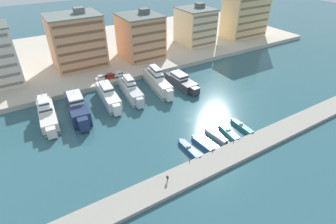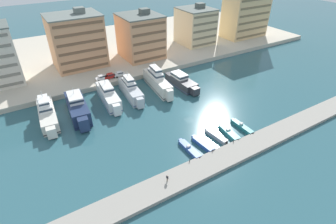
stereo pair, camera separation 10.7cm
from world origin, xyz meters
name	(u,v)px [view 1 (the left image)]	position (x,y,z in m)	size (l,w,h in m)	color
ground_plane	(190,113)	(0.00, 0.00, 0.00)	(400.00, 400.00, 0.00)	#2D5B66
quay_promenade	(112,48)	(0.00, 62.96, 0.83)	(180.00, 70.00, 1.66)	beige
pier_dock	(238,151)	(0.00, -20.20, 0.44)	(120.00, 6.06, 0.87)	#9E998E
yacht_ivory_far_left	(47,113)	(-36.34, 17.77, 2.30)	(5.42, 19.38, 8.15)	silver
yacht_navy_left	(78,108)	(-28.34, 15.68, 2.56)	(6.24, 18.77, 7.94)	navy
yacht_white_mid_left	(108,96)	(-18.12, 18.39, 2.30)	(5.20, 18.68, 7.35)	white
yacht_silver_center_left	(131,90)	(-10.68, 18.08, 2.41)	(5.02, 17.89, 8.20)	silver
yacht_ivory_center	(157,82)	(-0.77, 18.12, 2.83)	(5.30, 19.91, 9.29)	silver
yacht_charcoal_center_right	(181,82)	(7.35, 15.67, 1.78)	(5.19, 16.90, 6.23)	#333338
motorboat_blue_far_left	(190,149)	(-9.64, -13.61, 0.51)	(1.82, 8.26, 1.43)	#33569E
motorboat_blue_left	(203,144)	(-5.65, -13.77, 0.53)	(2.51, 7.56, 1.06)	#33569E
motorboat_grey_mid_left	(216,136)	(-0.82, -13.01, 0.52)	(2.25, 7.55, 1.05)	#9EA3A8
motorboat_teal_center_left	(229,132)	(3.08, -13.45, 0.51)	(2.73, 8.25, 1.36)	teal
motorboat_teal_center	(242,127)	(7.71, -13.54, 0.56)	(1.61, 8.08, 1.60)	teal
car_white_far_left	(101,78)	(-15.90, 31.30, 2.64)	(4.11, 1.94, 1.80)	white
car_red_left	(110,76)	(-12.87, 31.14, 2.64)	(4.14, 2.01, 1.80)	red
car_white_mid_left	(119,74)	(-9.27, 30.84, 2.64)	(4.13, 1.99, 1.80)	white
apartment_block_left	(77,41)	(-18.25, 48.49, 11.37)	(18.89, 15.16, 21.32)	tan
apartment_block_mid_left	(140,36)	(6.37, 44.79, 10.24)	(15.59, 16.69, 19.05)	tan
apartment_block_center_left	(195,26)	(35.89, 47.45, 9.64)	(14.44, 15.62, 17.82)	beige
apartment_block_center	(246,8)	(63.57, 43.70, 15.33)	(21.87, 12.40, 29.22)	#E0BC84
pedestrian_near_edge	(167,178)	(-19.57, -19.74, 1.84)	(0.34, 0.61, 1.63)	#7A6B56
bollard_west	(190,160)	(-12.33, -17.42, 1.20)	(0.20, 0.20, 0.61)	#2D2D33
bollard_west_mid	(213,150)	(-5.70, -17.42, 1.20)	(0.20, 0.20, 0.61)	#2D2D33
bollard_east_mid	(234,141)	(0.92, -17.42, 1.20)	(0.20, 0.20, 0.61)	#2D2D33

